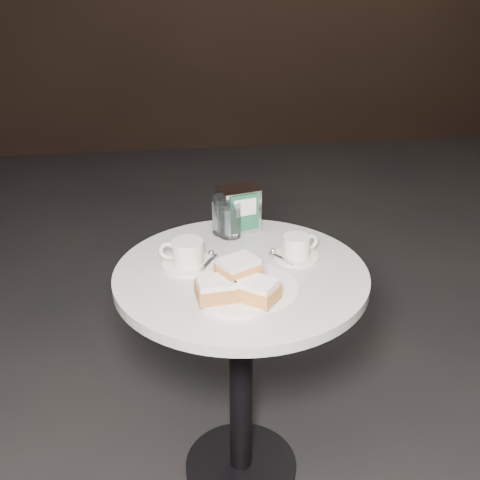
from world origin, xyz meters
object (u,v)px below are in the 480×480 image
Objects in this scene: coffee_cup_left at (187,255)px; napkin_dispenser at (239,209)px; water_glass_left at (224,215)px; cafe_table at (241,331)px; coffee_cup_right at (297,248)px; water_glass_right at (230,220)px; beignet_plate at (237,287)px.

napkin_dispenser reaches higher than coffee_cup_left.
cafe_table is at bearing -86.37° from water_glass_left.
coffee_cup_left is 0.29m from napkin_dispenser.
coffee_cup_left is at bearing 160.48° from cafe_table.
napkin_dispenser is at bearing 83.29° from cafe_table.
coffee_cup_right reaches higher than cafe_table.
coffee_cup_left is at bearing -128.85° from water_glass_right.
cafe_table is 0.34m from water_glass_right.
beignet_plate is at bearing -45.71° from coffee_cup_left.
water_glass_right is at bearing -139.39° from napkin_dispenser.
napkin_dispenser reaches higher than beignet_plate.
water_glass_right reaches higher than coffee_cup_right.
cafe_table is 6.83× the size of water_glass_right.
beignet_plate is at bearing -112.96° from napkin_dispenser.
beignet_plate reaches higher than coffee_cup_left.
coffee_cup_left is (-0.14, 0.05, 0.23)m from cafe_table.
beignet_plate is 1.32× the size of coffee_cup_left.
water_glass_left reaches higher than coffee_cup_left.
beignet_plate is 2.18× the size of water_glass_right.
coffee_cup_right is at bearing -45.04° from water_glass_right.
beignet_plate reaches higher than cafe_table.
coffee_cup_right is 0.27m from water_glass_left.
napkin_dispenser is at bearing 101.47° from coffee_cup_right.
coffee_cup_left is 1.07× the size of coffee_cup_right.
beignet_plate is (-0.03, -0.14, 0.23)m from cafe_table.
water_glass_right is 0.81× the size of napkin_dispenser.
water_glass_right reaches higher than beignet_plate.
water_glass_right is at bearing 85.43° from beignet_plate.
coffee_cup_right is (0.17, 0.05, 0.23)m from cafe_table.
cafe_table is 4.12× the size of coffee_cup_left.
water_glass_left is at bearing 87.78° from beignet_plate.
coffee_cup_right is at bearing -72.43° from napkin_dispenser.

